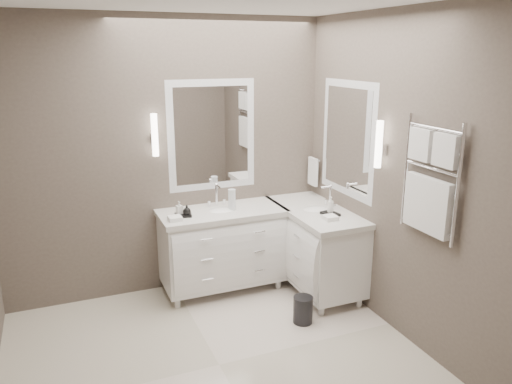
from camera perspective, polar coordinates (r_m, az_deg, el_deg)
name	(u,v)px	position (r m, az deg, el deg)	size (l,w,h in m)	color
floor	(219,365)	(4.13, -4.23, -19.15)	(3.20, 3.00, 0.01)	silver
wall_back	(168,158)	(4.95, -10.05, 3.80)	(3.20, 0.01, 2.70)	#574D46
wall_front	(321,290)	(2.24, 7.44, -11.06)	(3.20, 0.01, 2.70)	#574D46
wall_right	(401,178)	(4.28, 16.22, 1.54)	(0.01, 3.00, 2.70)	#574D46
vanity_back	(222,244)	(5.05, -3.86, -6.00)	(1.24, 0.59, 0.97)	white
vanity_right	(315,243)	(5.11, 6.72, -5.84)	(0.59, 1.24, 0.97)	white
mirror_back	(212,135)	(5.01, -5.06, 6.45)	(0.90, 0.02, 1.10)	white
mirror_right	(348,139)	(4.87, 10.42, 5.98)	(0.02, 0.90, 1.10)	white
sconce_back	(155,136)	(4.80, -11.49, 6.31)	(0.06, 0.06, 0.40)	white
sconce_right	(379,145)	(4.36, 13.85, 5.21)	(0.06, 0.06, 0.40)	white
towel_bar_corner	(313,171)	(5.40, 6.53, 2.40)	(0.03, 0.22, 0.30)	white
towel_ladder	(430,185)	(3.94, 19.22, 0.72)	(0.06, 0.58, 0.90)	white
waste_bin	(303,310)	(4.61, 5.39, -13.24)	(0.18, 0.18, 0.25)	black
amenity_tray_back	(183,215)	(4.78, -8.32, -2.63)	(0.16, 0.12, 0.02)	black
amenity_tray_right	(330,214)	(4.81, 8.48, -2.49)	(0.12, 0.16, 0.02)	black
water_bottle	(232,200)	(4.91, -2.76, -0.86)	(0.07, 0.07, 0.21)	silver
soap_bottle_a	(179,208)	(4.77, -8.77, -1.78)	(0.05, 0.06, 0.12)	white
soap_bottle_b	(187,210)	(4.74, -7.91, -2.02)	(0.07, 0.07, 0.09)	black
soap_bottle_c	(331,205)	(4.79, 8.52, -1.45)	(0.06, 0.06, 0.16)	white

